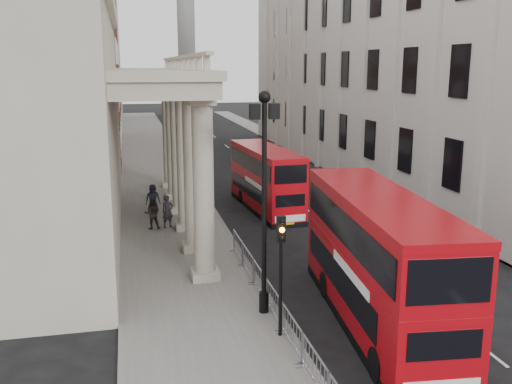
% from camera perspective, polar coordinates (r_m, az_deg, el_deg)
% --- Properties ---
extents(ground, '(260.00, 260.00, 0.00)m').
position_cam_1_polar(ground, '(18.97, 5.59, -16.87)').
color(ground, black).
rests_on(ground, ground).
extents(sidewalk_west, '(6.00, 140.00, 0.12)m').
position_cam_1_polar(sidewalk_west, '(46.63, -9.61, 0.94)').
color(sidewalk_west, slate).
rests_on(sidewalk_west, ground).
extents(sidewalk_east, '(3.00, 140.00, 0.12)m').
position_cam_1_polar(sidewalk_east, '(50.24, 9.52, 1.77)').
color(sidewalk_east, slate).
rests_on(sidewalk_east, ground).
extents(kerb, '(0.20, 140.00, 0.14)m').
position_cam_1_polar(kerb, '(46.87, -6.01, 1.12)').
color(kerb, slate).
rests_on(kerb, ground).
extents(portico_building, '(9.00, 28.00, 12.00)m').
position_cam_1_polar(portico_building, '(34.20, -21.48, 6.14)').
color(portico_building, '#9E9584').
rests_on(portico_building, ground).
extents(brick_building, '(9.00, 32.00, 22.00)m').
position_cam_1_polar(brick_building, '(63.88, -17.89, 13.49)').
color(brick_building, maroon).
rests_on(brick_building, ground).
extents(west_building_far, '(9.00, 30.00, 20.00)m').
position_cam_1_polar(west_building_far, '(95.79, -16.24, 12.48)').
color(west_building_far, '#9E9584').
rests_on(west_building_far, ground).
extents(east_building, '(8.00, 55.00, 25.00)m').
position_cam_1_polar(east_building, '(52.31, 11.81, 15.80)').
color(east_building, beige).
rests_on(east_building, ground).
extents(monument_column, '(8.00, 8.00, 54.20)m').
position_cam_1_polar(monument_column, '(108.45, -7.00, 15.99)').
color(monument_column, '#60605E').
rests_on(monument_column, ground).
extents(lamp_post_south, '(1.05, 0.44, 8.32)m').
position_cam_1_polar(lamp_post_south, '(20.68, 0.83, 0.29)').
color(lamp_post_south, black).
rests_on(lamp_post_south, sidewalk_west).
extents(lamp_post_mid, '(1.05, 0.44, 8.32)m').
position_cam_1_polar(lamp_post_mid, '(36.23, -5.15, 5.54)').
color(lamp_post_mid, black).
rests_on(lamp_post_mid, sidewalk_west).
extents(lamp_post_north, '(1.05, 0.44, 8.32)m').
position_cam_1_polar(lamp_post_north, '(52.05, -7.54, 7.60)').
color(lamp_post_north, black).
rests_on(lamp_post_north, sidewalk_west).
extents(traffic_light, '(0.28, 0.33, 4.30)m').
position_cam_1_polar(traffic_light, '(19.30, 2.51, -6.18)').
color(traffic_light, black).
rests_on(traffic_light, sidewalk_west).
extents(crowd_barriers, '(0.50, 18.75, 1.10)m').
position_cam_1_polar(crowd_barriers, '(20.47, 2.68, -12.41)').
color(crowd_barriers, gray).
rests_on(crowd_barriers, sidewalk_west).
extents(bus_near, '(3.80, 11.37, 4.82)m').
position_cam_1_polar(bus_near, '(21.14, 12.08, -6.46)').
color(bus_near, '#A4070F').
rests_on(bus_near, ground).
extents(bus_far, '(2.94, 9.59, 4.08)m').
position_cam_1_polar(bus_far, '(37.25, 0.97, 1.45)').
color(bus_far, '#AE0810').
rests_on(bus_far, ground).
extents(pedestrian_a, '(0.81, 0.68, 1.90)m').
position_cam_1_polar(pedestrian_a, '(33.25, -8.83, -1.94)').
color(pedestrian_a, black).
rests_on(pedestrian_a, sidewalk_west).
extents(pedestrian_b, '(0.89, 0.70, 1.82)m').
position_cam_1_polar(pedestrian_b, '(33.13, -10.34, -2.12)').
color(pedestrian_b, '#282420').
rests_on(pedestrian_b, sidewalk_west).
extents(pedestrian_c, '(0.95, 0.65, 1.88)m').
position_cam_1_polar(pedestrian_c, '(36.57, -10.27, -0.68)').
color(pedestrian_c, black).
rests_on(pedestrian_c, sidewalk_west).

